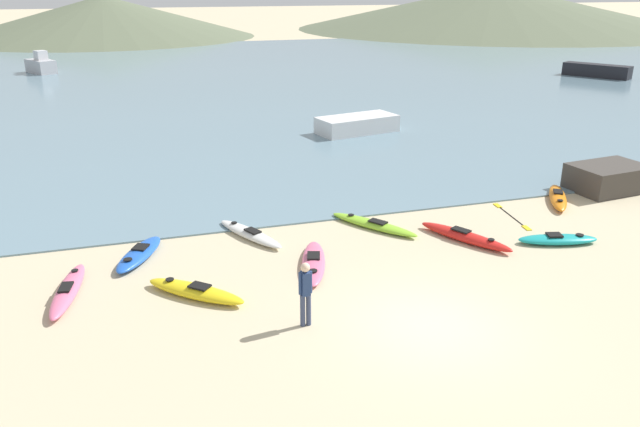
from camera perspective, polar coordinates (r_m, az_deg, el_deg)
ground_plane at (r=16.11m, az=10.10°, el=-9.99°), size 400.00×400.00×0.00m
bay_water at (r=55.82m, az=-10.28°, el=11.92°), size 160.00×70.00×0.06m
far_hill_left at (r=103.03m, az=-19.14°, el=16.65°), size 44.69×44.69×6.00m
far_hill_midleft at (r=119.53m, az=15.54°, el=17.75°), size 68.80×68.80×7.41m
kayak_on_sand_0 at (r=18.81m, az=-0.59°, el=-4.50°), size 1.59×3.20×0.32m
kayak_on_sand_1 at (r=20.14m, az=-16.20°, el=-3.56°), size 1.89×2.80×0.35m
kayak_on_sand_2 at (r=17.43m, az=-11.32°, el=-6.97°), size 2.73×2.57×0.38m
kayak_on_sand_3 at (r=21.15m, az=13.12°, el=-2.05°), size 2.17×3.32×0.38m
kayak_on_sand_4 at (r=25.99m, az=20.91°, el=1.39°), size 2.21×3.01×0.38m
kayak_on_sand_5 at (r=21.86m, az=20.90°, el=-2.22°), size 2.71×1.37×0.33m
kayak_on_sand_6 at (r=21.78m, az=4.92°, el=-1.00°), size 2.50×3.24×0.30m
kayak_on_sand_7 at (r=21.02m, az=-6.42°, el=-1.85°), size 1.95×3.17×0.32m
kayak_on_sand_8 at (r=18.48m, az=-22.04°, el=-6.52°), size 1.08×3.33×0.37m
person_near_foreground at (r=15.39m, az=-1.34°, el=-7.02°), size 0.35×0.25×1.71m
moored_boat_0 at (r=61.61m, az=23.97°, el=11.86°), size 4.13×5.58×1.10m
moored_boat_2 at (r=35.39m, az=3.41°, el=8.15°), size 4.81×2.93×0.91m
moored_boat_3 at (r=64.26m, az=-24.17°, el=12.27°), size 2.97×3.60×2.04m
loose_paddle at (r=23.82m, az=17.10°, el=-0.24°), size 0.54×2.78×0.03m
shoreline_rock at (r=28.09m, az=24.85°, el=2.99°), size 3.23×2.38×1.07m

